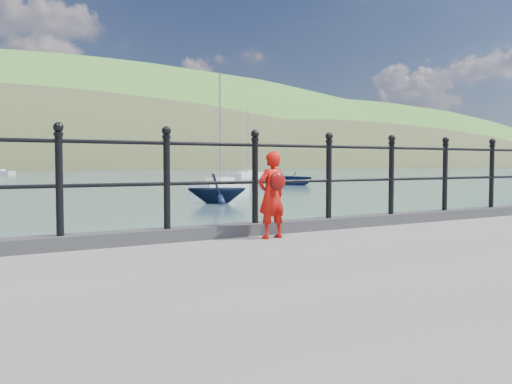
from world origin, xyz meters
TOP-DOWN VIEW (x-y plane):
  - ground at (0.00, 0.00)m, footprint 600.00×600.00m
  - kerb at (0.00, -0.15)m, footprint 60.00×0.30m
  - railing at (0.00, -0.15)m, footprint 18.11×0.11m
  - far_shore at (38.34, 239.41)m, footprint 830.00×200.00m
  - child at (0.58, -0.57)m, footprint 0.41×0.33m
  - launch_blue at (25.09, 34.48)m, footprint 4.83×6.29m
  - launch_navy at (8.85, 17.10)m, footprint 3.49×3.30m
  - sailboat_near at (13.44, 25.63)m, footprint 5.63×4.65m
  - sailboat_far at (35.20, 59.26)m, footprint 7.02×5.22m

SIDE VIEW (x-z plane):
  - far_shore at x=38.34m, z-range -100.57..55.43m
  - ground at x=0.00m, z-range 0.00..0.00m
  - sailboat_near at x=13.44m, z-range -3.66..4.34m
  - sailboat_far at x=35.20m, z-range -4.63..5.31m
  - launch_blue at x=25.09m, z-range 0.00..1.21m
  - launch_navy at x=8.85m, z-range 0.00..1.45m
  - kerb at x=0.00m, z-range 1.00..1.15m
  - child at x=0.58m, z-range 1.01..2.07m
  - railing at x=0.00m, z-range 1.23..2.42m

